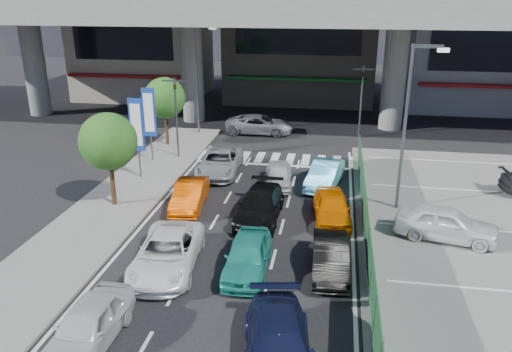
% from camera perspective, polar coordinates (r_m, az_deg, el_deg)
% --- Properties ---
extents(ground, '(120.00, 120.00, 0.00)m').
position_cam_1_polar(ground, '(20.71, -2.46, -9.11)').
color(ground, black).
rests_on(ground, ground).
extents(parking_lot, '(12.00, 28.00, 0.06)m').
position_cam_1_polar(parking_lot, '(23.24, 26.58, -7.89)').
color(parking_lot, slate).
rests_on(parking_lot, ground).
extents(sidewalk_left, '(4.00, 30.00, 0.12)m').
position_cam_1_polar(sidewalk_left, '(26.21, -15.81, -3.19)').
color(sidewalk_left, slate).
rests_on(sidewalk_left, ground).
extents(fence_run, '(0.16, 22.00, 1.80)m').
position_cam_1_polar(fence_run, '(20.87, 12.57, -6.59)').
color(fence_run, '#1B4F27').
rests_on(fence_run, ground).
extents(expressway, '(64.00, 14.00, 10.75)m').
position_cam_1_polar(expressway, '(39.85, 4.10, 18.24)').
color(expressway, '#60605C').
rests_on(expressway, ground).
extents(building_west, '(12.00, 10.90, 13.00)m').
position_cam_1_polar(building_west, '(53.54, -12.85, 15.89)').
color(building_west, '#A59B85').
rests_on(building_west, ground).
extents(building_center, '(14.00, 10.90, 15.00)m').
position_cam_1_polar(building_center, '(50.82, 5.31, 17.20)').
color(building_center, gray).
rests_on(building_center, ground).
extents(building_east, '(12.00, 10.90, 12.00)m').
position_cam_1_polar(building_east, '(51.25, 23.86, 13.97)').
color(building_east, gray).
rests_on(building_east, ground).
extents(traffic_light_left, '(1.60, 1.24, 5.20)m').
position_cam_1_polar(traffic_light_left, '(31.90, -9.20, 8.78)').
color(traffic_light_left, '#595B60').
rests_on(traffic_light_left, ground).
extents(traffic_light_right, '(1.60, 1.24, 5.20)m').
position_cam_1_polar(traffic_light_right, '(37.20, 12.05, 10.22)').
color(traffic_light_right, '#595B60').
rests_on(traffic_light_right, ground).
extents(street_lamp_right, '(1.65, 0.22, 8.00)m').
position_cam_1_polar(street_lamp_right, '(24.48, 17.17, 6.66)').
color(street_lamp_right, '#595B60').
rests_on(street_lamp_right, ground).
extents(street_lamp_left, '(1.65, 0.22, 8.00)m').
position_cam_1_polar(street_lamp_left, '(37.44, -6.56, 11.88)').
color(street_lamp_left, '#595B60').
rests_on(street_lamp_left, ground).
extents(signboard_near, '(0.80, 0.14, 4.70)m').
position_cam_1_polar(signboard_near, '(28.79, -13.48, 5.45)').
color(signboard_near, '#595B60').
rests_on(signboard_near, ground).
extents(signboard_far, '(0.80, 0.14, 4.70)m').
position_cam_1_polar(signboard_far, '(31.63, -12.10, 6.87)').
color(signboard_far, '#595B60').
rests_on(signboard_far, ground).
extents(tree_near, '(2.80, 2.80, 4.80)m').
position_cam_1_polar(tree_near, '(25.12, -16.53, 3.79)').
color(tree_near, '#382314').
rests_on(tree_near, ground).
extents(tree_far, '(2.80, 2.80, 4.80)m').
position_cam_1_polar(tree_far, '(34.84, -10.39, 8.75)').
color(tree_far, '#382314').
rests_on(tree_far, ground).
extents(van_white_back_left, '(1.70, 4.08, 1.38)m').
position_cam_1_polar(van_white_back_left, '(16.54, -18.67, -15.89)').
color(van_white_back_left, silver).
rests_on(van_white_back_left, ground).
extents(minivan_navy_back, '(2.73, 5.02, 1.38)m').
position_cam_1_polar(minivan_navy_back, '(14.99, 2.57, -18.93)').
color(minivan_navy_back, '#101533').
rests_on(minivan_navy_back, ground).
extents(sedan_white_mid_left, '(2.80, 5.18, 1.38)m').
position_cam_1_polar(sedan_white_mid_left, '(19.80, -10.13, -8.65)').
color(sedan_white_mid_left, white).
rests_on(sedan_white_mid_left, ground).
extents(taxi_teal_mid, '(1.74, 4.10, 1.38)m').
position_cam_1_polar(taxi_teal_mid, '(19.30, -0.96, -9.11)').
color(taxi_teal_mid, teal).
rests_on(taxi_teal_mid, ground).
extents(hatch_black_mid_right, '(1.54, 3.94, 1.28)m').
position_cam_1_polar(hatch_black_mid_right, '(19.52, 8.51, -9.16)').
color(hatch_black_mid_right, black).
rests_on(hatch_black_mid_right, ground).
extents(taxi_orange_left, '(1.79, 4.12, 1.32)m').
position_cam_1_polar(taxi_orange_left, '(25.10, -7.58, -2.15)').
color(taxi_orange_left, '#C84100').
rests_on(taxi_orange_left, ground).
extents(sedan_black_mid, '(2.01, 4.78, 1.38)m').
position_cam_1_polar(sedan_black_mid, '(23.53, 0.45, -3.45)').
color(sedan_black_mid, black).
rests_on(sedan_black_mid, ground).
extents(taxi_orange_right, '(2.05, 4.20, 1.38)m').
position_cam_1_polar(taxi_orange_right, '(23.65, 8.67, -3.57)').
color(taxi_orange_right, '#D96400').
rests_on(taxi_orange_right, ground).
extents(wagon_silver_front_left, '(2.54, 5.08, 1.38)m').
position_cam_1_polar(wagon_silver_front_left, '(29.57, -4.16, 1.55)').
color(wagon_silver_front_left, '#9D9FA5').
rests_on(wagon_silver_front_left, ground).
extents(sedan_white_front_mid, '(1.85, 3.81, 1.25)m').
position_cam_1_polar(sedan_white_front_mid, '(27.67, 2.57, 0.11)').
color(sedan_white_front_mid, beige).
rests_on(sedan_white_front_mid, ground).
extents(kei_truck_front_right, '(2.20, 4.38, 1.38)m').
position_cam_1_polar(kei_truck_front_right, '(27.81, 7.88, 0.18)').
color(kei_truck_front_right, '#59BFEA').
rests_on(kei_truck_front_right, ground).
extents(crossing_wagon_silver, '(5.10, 2.43, 1.40)m').
position_cam_1_polar(crossing_wagon_silver, '(38.08, 0.38, 5.91)').
color(crossing_wagon_silver, '#AAABB1').
rests_on(crossing_wagon_silver, ground).
extents(parked_sedan_white, '(4.61, 2.65, 1.47)m').
position_cam_1_polar(parked_sedan_white, '(23.10, 20.90, -5.06)').
color(parked_sedan_white, silver).
rests_on(parked_sedan_white, parking_lot).
extents(traffic_cone, '(0.44, 0.44, 0.66)m').
position_cam_1_polar(traffic_cone, '(22.87, 17.27, -5.98)').
color(traffic_cone, red).
rests_on(traffic_cone, parking_lot).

